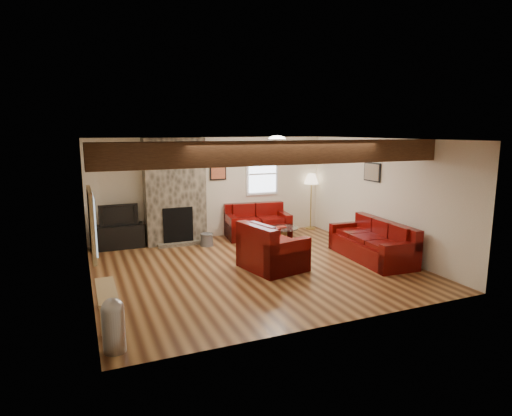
% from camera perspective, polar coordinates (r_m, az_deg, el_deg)
% --- Properties ---
extents(room, '(8.00, 8.00, 8.00)m').
position_cam_1_polar(room, '(8.20, -0.21, 0.39)').
color(room, '#512B15').
rests_on(room, ground).
extents(floor, '(6.00, 6.00, 0.00)m').
position_cam_1_polar(floor, '(8.50, -0.21, -7.94)').
color(floor, '#512B15').
rests_on(floor, ground).
extents(oak_beam, '(6.00, 0.36, 0.38)m').
position_cam_1_polar(oak_beam, '(6.95, 3.78, 7.39)').
color(oak_beam, black).
rests_on(oak_beam, room).
extents(chimney_breast, '(1.40, 0.67, 2.50)m').
position_cam_1_polar(chimney_breast, '(10.27, -10.78, 2.04)').
color(chimney_breast, '#363229').
rests_on(chimney_breast, floor).
extents(back_window, '(0.90, 0.08, 1.10)m').
position_cam_1_polar(back_window, '(11.15, 0.84, 4.57)').
color(back_window, white).
rests_on(back_window, room).
extents(hatch_window, '(0.08, 1.00, 0.90)m').
position_cam_1_polar(hatch_window, '(6.08, -21.01, -1.88)').
color(hatch_window, tan).
rests_on(hatch_window, room).
extents(ceiling_dome, '(0.40, 0.40, 0.18)m').
position_cam_1_polar(ceiling_dome, '(9.27, 2.82, 8.92)').
color(ceiling_dome, white).
rests_on(ceiling_dome, room).
extents(artwork_back, '(0.42, 0.06, 0.52)m').
position_cam_1_polar(artwork_back, '(10.72, -5.07, 5.11)').
color(artwork_back, black).
rests_on(artwork_back, room).
extents(artwork_right, '(0.06, 0.55, 0.42)m').
position_cam_1_polar(artwork_right, '(9.89, 15.19, 4.65)').
color(artwork_right, black).
rests_on(artwork_right, room).
extents(sofa_three, '(0.99, 2.12, 0.80)m').
position_cam_1_polar(sofa_three, '(9.27, 15.15, -4.19)').
color(sofa_three, '#460A05').
rests_on(sofa_three, floor).
extents(loveseat, '(1.65, 1.07, 0.83)m').
position_cam_1_polar(loveseat, '(10.76, 0.22, -1.76)').
color(loveseat, '#460A05').
rests_on(loveseat, floor).
extents(armchair_red, '(1.20, 1.31, 0.91)m').
position_cam_1_polar(armchair_red, '(8.33, 2.26, -5.07)').
color(armchair_red, '#460A05').
rests_on(armchair_red, floor).
extents(coffee_table, '(0.81, 0.81, 0.42)m').
position_cam_1_polar(coffee_table, '(10.21, 3.37, -3.69)').
color(coffee_table, '#452E16').
rests_on(coffee_table, floor).
extents(tv_cabinet, '(1.08, 0.43, 0.54)m').
position_cam_1_polar(tv_cabinet, '(10.30, -17.74, -3.63)').
color(tv_cabinet, black).
rests_on(tv_cabinet, floor).
extents(television, '(0.86, 0.11, 0.49)m').
position_cam_1_polar(television, '(10.19, -17.90, -0.82)').
color(television, black).
rests_on(television, tv_cabinet).
extents(floor_lamp, '(0.39, 0.39, 1.52)m').
position_cam_1_polar(floor_lamp, '(11.66, 7.40, 3.48)').
color(floor_lamp, tan).
rests_on(floor_lamp, floor).
extents(pine_bench, '(0.27, 1.14, 0.43)m').
position_cam_1_polar(pine_bench, '(6.61, -19.22, -12.02)').
color(pine_bench, tan).
rests_on(pine_bench, floor).
extents(pedal_bin, '(0.29, 0.29, 0.68)m').
position_cam_1_polar(pedal_bin, '(5.62, -18.46, -14.59)').
color(pedal_bin, '#A9A9AE').
rests_on(pedal_bin, floor).
extents(coal_bucket, '(0.32, 0.32, 0.30)m').
position_cam_1_polar(coal_bucket, '(10.09, -6.57, -4.18)').
color(coal_bucket, slate).
rests_on(coal_bucket, floor).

